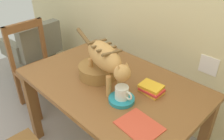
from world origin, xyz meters
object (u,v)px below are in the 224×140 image
wooden_chair_near (38,69)px  wicker_armchair (35,58)px  saucer_bowl (122,99)px  book_stack (151,89)px  wicker_basket (98,70)px  coffee_mug (122,93)px  magazine (139,126)px  cat (105,58)px  dining_table (112,91)px

wooden_chair_near → wicker_armchair: bearing=-114.1°
saucer_bowl → book_stack: bearing=70.4°
wicker_basket → wicker_armchair: size_ratio=0.38×
coffee_mug → wicker_basket: (-0.34, 0.10, -0.02)m
coffee_mug → wooden_chair_near: 1.31m
coffee_mug → magazine: size_ratio=0.54×
cat → dining_table: bearing=-166.2°
dining_table → saucer_bowl: size_ratio=7.78×
cat → saucer_bowl: size_ratio=4.08×
wooden_chair_near → wicker_armchair: 0.62m
dining_table → magazine: 0.49m
saucer_bowl → magazine: saucer_bowl is taller
saucer_bowl → wicker_armchair: 1.89m
dining_table → wooden_chair_near: bearing=-175.8°
wicker_armchair → coffee_mug: bearing=-104.0°
wooden_chair_near → book_stack: bearing=96.7°
cat → wicker_armchair: (-1.60, 0.22, -0.70)m
magazine → wicker_armchair: 2.12m
cat → coffee_mug: 0.26m
wicker_basket → wicker_armchair: 1.57m
dining_table → wicker_basket: size_ratio=4.47×
magazine → wicker_basket: 0.60m
book_stack → wicker_basket: 0.43m
dining_table → wicker_basket: 0.19m
saucer_bowl → book_stack: size_ratio=1.02×
coffee_mug → book_stack: coffee_mug is taller
coffee_mug → wicker_basket: size_ratio=0.44×
book_stack → coffee_mug: bearing=-108.8°
wicker_basket → wooden_chair_near: 0.98m
saucer_bowl → wooden_chair_near: (-1.25, 0.04, -0.31)m
saucer_bowl → coffee_mug: (0.00, 0.00, 0.06)m
cat → wooden_chair_near: cat is taller
wicker_armchair → book_stack: bearing=-97.1°
magazine → book_stack: (-0.15, 0.31, 0.02)m
wicker_armchair → magazine: bearing=-105.6°
magazine → cat: bearing=165.3°
saucer_bowl → coffee_mug: size_ratio=1.31×
coffee_mug → wooden_chair_near: size_ratio=0.14×
dining_table → wooden_chair_near: 1.07m
wooden_chair_near → magazine: bearing=83.9°
coffee_mug → wicker_basket: bearing=163.5°
wicker_basket → wicker_armchair: bearing=173.3°
book_stack → wicker_basket: bearing=-164.3°
coffee_mug → book_stack: 0.23m
wicker_basket → magazine: bearing=-19.1°
saucer_bowl → wicker_basket: (-0.34, 0.10, 0.04)m
magazine → wooden_chair_near: size_ratio=0.26×
wicker_basket → coffee_mug: bearing=-16.5°
saucer_bowl → wooden_chair_near: 1.29m
cat → wicker_basket: (-0.13, 0.05, -0.17)m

